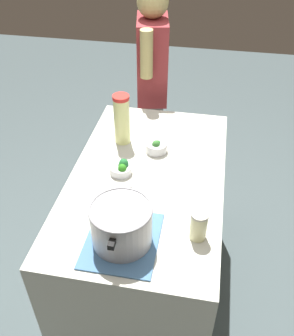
{
  "coord_description": "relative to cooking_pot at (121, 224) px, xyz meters",
  "views": [
    {
      "loc": [
        -1.44,
        -0.27,
        2.13
      ],
      "look_at": [
        0.0,
        0.0,
        0.94
      ],
      "focal_mm": 40.72,
      "sensor_mm": 36.0,
      "label": 1
    }
  ],
  "objects": [
    {
      "name": "counter_slab",
      "position": [
        0.43,
        -0.02,
        -0.55
      ],
      "size": [
        1.3,
        0.77,
        0.89
      ],
      "primitive_type": "cube",
      "color": "beige",
      "rests_on": "ground_plane"
    },
    {
      "name": "broccoli_bowl_front",
      "position": [
        0.65,
        -0.04,
        -0.07
      ],
      "size": [
        0.12,
        0.12,
        0.08
      ],
      "color": "silver",
      "rests_on": "counter_slab"
    },
    {
      "name": "broccoli_bowl_center",
      "position": [
        0.43,
        0.11,
        -0.07
      ],
      "size": [
        0.11,
        0.11,
        0.08
      ],
      "color": "silver",
      "rests_on": "counter_slab"
    },
    {
      "name": "mason_jar",
      "position": [
        0.08,
        -0.31,
        -0.03
      ],
      "size": [
        0.08,
        0.08,
        0.14
      ],
      "color": "beige",
      "rests_on": "counter_slab"
    },
    {
      "name": "cooking_pot",
      "position": [
        0.0,
        0.0,
        0.0
      ],
      "size": [
        0.32,
        0.26,
        0.18
      ],
      "color": "#B7B7BC",
      "rests_on": "dish_cloth"
    },
    {
      "name": "ground_plane",
      "position": [
        0.43,
        -0.02,
        -0.99
      ],
      "size": [
        8.0,
        8.0,
        0.0
      ],
      "primitive_type": "plane",
      "color": "#455255"
    },
    {
      "name": "dish_cloth",
      "position": [
        -0.0,
        0.0,
        -0.1
      ],
      "size": [
        0.35,
        0.3,
        0.01
      ],
      "primitive_type": "cube",
      "color": "teal",
      "rests_on": "counter_slab"
    },
    {
      "name": "person_cook",
      "position": [
        1.41,
        0.12,
        -0.13
      ],
      "size": [
        0.5,
        0.26,
        1.56
      ],
      "color": "gray",
      "rests_on": "ground_plane"
    },
    {
      "name": "lemonade_pitcher",
      "position": [
        0.71,
        0.17,
        0.04
      ],
      "size": [
        0.09,
        0.09,
        0.29
      ],
      "color": "#EAED91",
      "rests_on": "counter_slab"
    }
  ]
}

